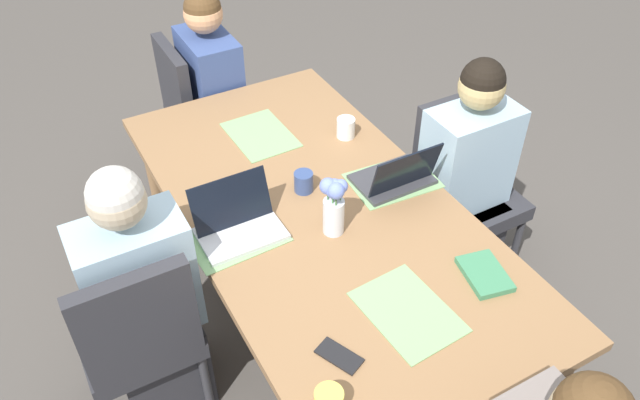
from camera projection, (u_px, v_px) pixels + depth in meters
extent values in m
plane|color=#4C4742|center=(320.00, 325.00, 3.03)|extent=(10.00, 10.00, 0.00)
cube|color=olive|center=(320.00, 213.00, 2.57)|extent=(2.08, 1.04, 0.04)
cylinder|color=olive|center=(157.00, 186.00, 3.28)|extent=(0.07, 0.07, 0.70)
cylinder|color=olive|center=(306.00, 139.00, 3.60)|extent=(0.07, 0.07, 0.70)
cylinder|color=olive|center=(550.00, 400.00, 2.33)|extent=(0.07, 0.07, 0.70)
cube|color=#2D2D33|center=(469.00, 202.00, 3.09)|extent=(0.44, 0.44, 0.08)
cube|color=#2D2D33|center=(452.00, 138.00, 3.05)|extent=(0.06, 0.42, 0.45)
cylinder|color=#333338|center=(516.00, 245.00, 3.18)|extent=(0.04, 0.04, 0.37)
cylinder|color=#333338|center=(456.00, 272.00, 3.04)|extent=(0.04, 0.04, 0.37)
cylinder|color=#333338|center=(468.00, 202.00, 3.43)|extent=(0.04, 0.04, 0.37)
cylinder|color=#333338|center=(410.00, 225.00, 3.29)|extent=(0.04, 0.04, 0.37)
cube|color=#2D2D33|center=(454.00, 233.00, 3.19)|extent=(0.36, 0.34, 0.45)
cube|color=#99B7CC|center=(468.00, 158.00, 2.88)|extent=(0.24, 0.40, 0.50)
sphere|color=tan|center=(482.00, 87.00, 2.64)|extent=(0.20, 0.20, 0.20)
sphere|color=black|center=(483.00, 80.00, 2.62)|extent=(0.19, 0.19, 0.19)
cube|color=#2D2D33|center=(213.00, 119.00, 3.65)|extent=(0.44, 0.44, 0.08)
cube|color=#2D2D33|center=(175.00, 87.00, 3.41)|extent=(0.42, 0.06, 0.45)
cylinder|color=#333338|center=(234.00, 126.00, 3.99)|extent=(0.04, 0.04, 0.37)
cylinder|color=#333338|center=(259.00, 157.00, 3.74)|extent=(0.04, 0.04, 0.37)
cylinder|color=#333338|center=(176.00, 143.00, 3.85)|extent=(0.04, 0.04, 0.37)
cylinder|color=#333338|center=(199.00, 177.00, 3.60)|extent=(0.04, 0.04, 0.37)
cube|color=#2D2D33|center=(220.00, 150.00, 3.73)|extent=(0.34, 0.36, 0.45)
cube|color=#384C84|center=(211.00, 79.00, 3.42)|extent=(0.40, 0.24, 0.50)
sphere|color=tan|center=(203.00, 14.00, 3.18)|extent=(0.20, 0.20, 0.20)
sphere|color=#51381E|center=(202.00, 8.00, 3.16)|extent=(0.19, 0.19, 0.19)
cube|color=#2D2D33|center=(137.00, 333.00, 2.49)|extent=(0.44, 0.44, 0.08)
cube|color=#2D2D33|center=(138.00, 324.00, 2.19)|extent=(0.06, 0.42, 0.45)
cylinder|color=#333338|center=(90.00, 352.00, 2.69)|extent=(0.04, 0.04, 0.37)
cylinder|color=#333338|center=(175.00, 317.00, 2.83)|extent=(0.04, 0.04, 0.37)
cylinder|color=#333338|center=(206.00, 382.00, 2.58)|extent=(0.04, 0.04, 0.37)
cube|color=#2D2D33|center=(159.00, 355.00, 2.63)|extent=(0.36, 0.34, 0.45)
cube|color=#99B7CC|center=(138.00, 277.00, 2.32)|extent=(0.24, 0.40, 0.50)
sphere|color=tan|center=(117.00, 201.00, 2.08)|extent=(0.20, 0.20, 0.20)
sphere|color=beige|center=(115.00, 194.00, 2.06)|extent=(0.19, 0.19, 0.19)
cylinder|color=silver|center=(334.00, 216.00, 2.41)|extent=(0.08, 0.08, 0.15)
sphere|color=#6B7FD1|center=(336.00, 191.00, 2.30)|extent=(0.06, 0.06, 0.06)
cylinder|color=#477A3D|center=(336.00, 198.00, 2.32)|extent=(0.01, 0.01, 0.07)
sphere|color=#6B7FD1|center=(341.00, 186.00, 2.32)|extent=(0.05, 0.05, 0.05)
cylinder|color=#477A3D|center=(341.00, 193.00, 2.34)|extent=(0.01, 0.01, 0.07)
sphere|color=#6B7FD1|center=(334.00, 187.00, 2.33)|extent=(0.07, 0.07, 0.07)
cylinder|color=#477A3D|center=(334.00, 193.00, 2.35)|extent=(0.01, 0.01, 0.06)
sphere|color=#6B7FD1|center=(328.00, 186.00, 2.33)|extent=(0.06, 0.06, 0.06)
cylinder|color=#477A3D|center=(328.00, 193.00, 2.35)|extent=(0.01, 0.01, 0.06)
sphere|color=#6B7FD1|center=(333.00, 192.00, 2.32)|extent=(0.05, 0.05, 0.05)
cylinder|color=#477A3D|center=(333.00, 197.00, 2.34)|extent=(0.01, 0.01, 0.05)
cube|color=#7FAD70|center=(393.00, 181.00, 2.69)|extent=(0.28, 0.38, 0.00)
cube|color=#7FAD70|center=(260.00, 135.00, 2.95)|extent=(0.37, 0.27, 0.00)
cube|color=#7FAD70|center=(408.00, 312.00, 2.15)|extent=(0.38, 0.28, 0.00)
cube|color=#7FAD70|center=(236.00, 237.00, 2.43)|extent=(0.27, 0.37, 0.00)
cube|color=#38383D|center=(392.00, 179.00, 2.68)|extent=(0.22, 0.32, 0.02)
cube|color=black|center=(406.00, 170.00, 2.56)|extent=(0.06, 0.31, 0.20)
cube|color=silver|center=(241.00, 233.00, 2.43)|extent=(0.22, 0.32, 0.02)
cube|color=black|center=(231.00, 202.00, 2.41)|extent=(0.07, 0.31, 0.19)
cylinder|color=white|center=(346.00, 128.00, 2.91)|extent=(0.08, 0.08, 0.09)
cylinder|color=#33477A|center=(304.00, 182.00, 2.62)|extent=(0.08, 0.08, 0.09)
cube|color=#3D7F56|center=(485.00, 274.00, 2.27)|extent=(0.22, 0.18, 0.02)
cube|color=black|center=(339.00, 356.00, 2.01)|extent=(0.17, 0.13, 0.01)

